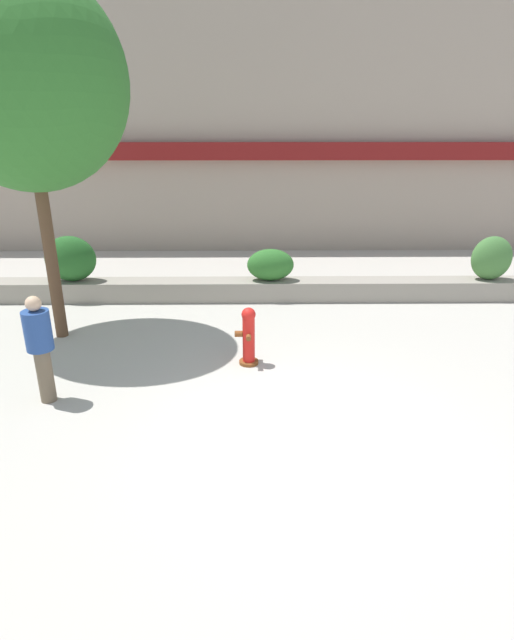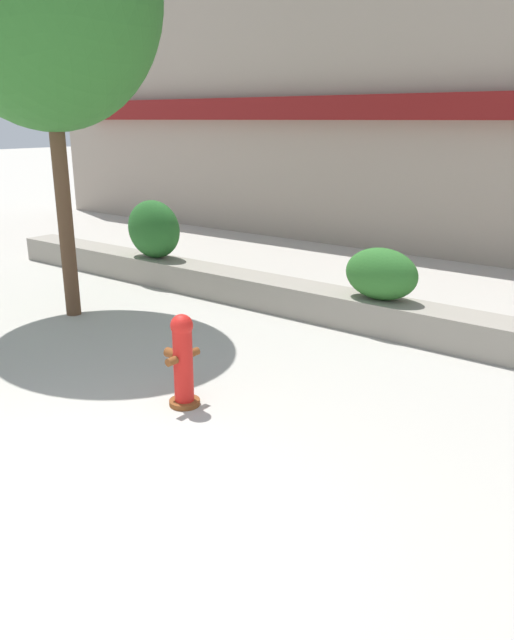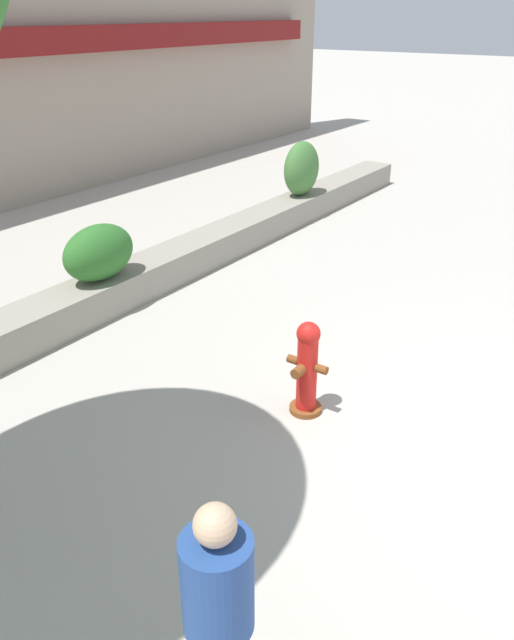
% 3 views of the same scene
% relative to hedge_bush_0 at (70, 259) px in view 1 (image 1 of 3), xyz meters
% --- Properties ---
extents(ground_plane, '(120.00, 120.00, 0.00)m').
position_rel_hedge_bush_0_xyz_m(ground_plane, '(5.13, -6.00, -1.06)').
color(ground_plane, '#B2ADA3').
extents(building_facade, '(30.00, 1.36, 8.00)m').
position_rel_hedge_bush_0_xyz_m(building_facade, '(5.13, 5.98, 2.93)').
color(building_facade, gray).
rests_on(building_facade, ground).
extents(planter_wall_low, '(18.00, 0.70, 0.50)m').
position_rel_hedge_bush_0_xyz_m(planter_wall_low, '(5.13, 0.00, -0.81)').
color(planter_wall_low, gray).
rests_on(planter_wall_low, ground).
extents(hedge_bush_0, '(1.25, 0.70, 1.12)m').
position_rel_hedge_bush_0_xyz_m(hedge_bush_0, '(0.00, 0.00, 0.00)').
color(hedge_bush_0, '#235B23').
rests_on(hedge_bush_0, planter_wall_low).
extents(hedge_bush_1, '(1.15, 0.66, 0.79)m').
position_rel_hedge_bush_0_xyz_m(hedge_bush_1, '(4.90, 0.00, -0.17)').
color(hedge_bush_1, '#2D6B28').
rests_on(hedge_bush_1, planter_wall_low).
extents(hedge_bush_2, '(1.00, 0.57, 1.09)m').
position_rel_hedge_bush_0_xyz_m(hedge_bush_2, '(10.37, 0.00, -0.02)').
color(hedge_bush_2, '#427538').
rests_on(hedge_bush_2, planter_wall_low).
extents(fire_hydrant, '(0.43, 0.47, 1.08)m').
position_rel_hedge_bush_0_xyz_m(fire_hydrant, '(4.37, -3.72, -0.51)').
color(fire_hydrant, brown).
rests_on(fire_hydrant, ground).
extents(street_tree, '(3.60, 3.24, 6.69)m').
position_rel_hedge_bush_0_xyz_m(street_tree, '(0.49, -2.34, 3.73)').
color(street_tree, brown).
rests_on(street_tree, ground).
extents(pedestrian, '(0.56, 0.56, 1.73)m').
position_rel_hedge_bush_0_xyz_m(pedestrian, '(1.22, -5.02, -0.07)').
color(pedestrian, brown).
rests_on(pedestrian, ground).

